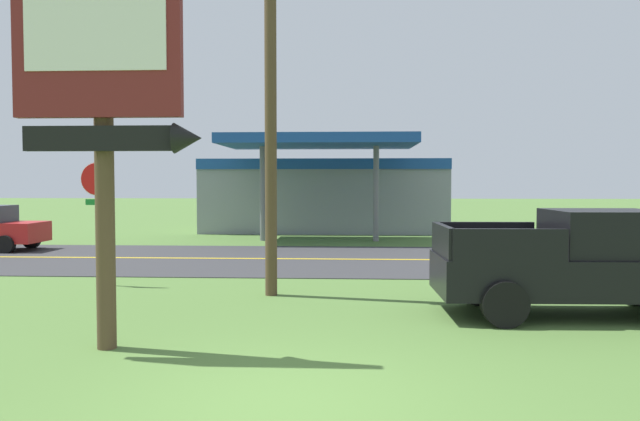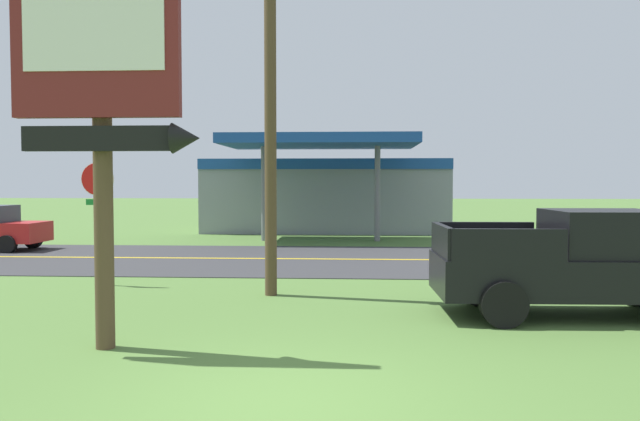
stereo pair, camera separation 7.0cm
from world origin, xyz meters
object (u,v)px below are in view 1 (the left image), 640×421
at_px(motel_sign, 104,94).
at_px(pickup_black_parked_on_lawn, 582,264).
at_px(utility_pole, 271,71).
at_px(gas_station, 325,193).
at_px(stop_sign, 97,201).

xyz_separation_m(motel_sign, pickup_black_parked_on_lawn, (7.82, 2.83, -2.78)).
relative_size(utility_pole, gas_station, 0.76).
xyz_separation_m(stop_sign, utility_pole, (4.32, -1.09, 2.84)).
bearing_deg(motel_sign, stop_sign, 113.79).
xyz_separation_m(stop_sign, gas_station, (4.67, 17.35, -0.08)).
height_order(stop_sign, gas_station, gas_station).
height_order(motel_sign, pickup_black_parked_on_lawn, motel_sign).
relative_size(motel_sign, stop_sign, 1.90).
bearing_deg(utility_pole, stop_sign, 165.85).
height_order(gas_station, pickup_black_parked_on_lawn, gas_station).
relative_size(motel_sign, utility_pole, 0.61).
xyz_separation_m(gas_station, pickup_black_parked_on_lawn, (5.66, -20.23, -0.98)).
xyz_separation_m(motel_sign, stop_sign, (-2.52, 5.71, -1.71)).
relative_size(stop_sign, gas_station, 0.25).
xyz_separation_m(utility_pole, gas_station, (0.35, 18.44, -2.92)).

